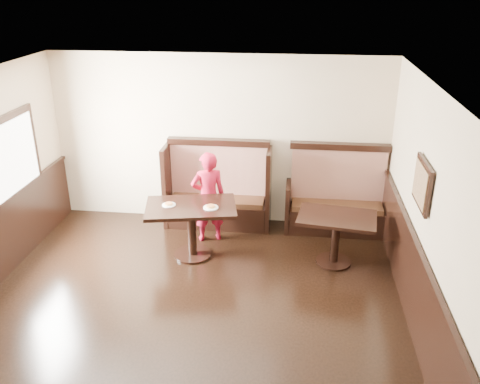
% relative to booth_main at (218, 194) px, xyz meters
% --- Properties ---
extents(ground, '(7.00, 7.00, 0.00)m').
position_rel_booth_main_xyz_m(ground, '(0.00, -3.30, -0.53)').
color(ground, black).
rests_on(ground, ground).
extents(room_shell, '(7.00, 7.00, 7.00)m').
position_rel_booth_main_xyz_m(room_shell, '(-0.30, -3.01, 0.14)').
color(room_shell, '#C8B591').
rests_on(room_shell, ground).
extents(booth_main, '(1.75, 0.72, 1.45)m').
position_rel_booth_main_xyz_m(booth_main, '(0.00, 0.00, 0.00)').
color(booth_main, black).
rests_on(booth_main, ground).
extents(booth_neighbor, '(1.65, 0.72, 1.45)m').
position_rel_booth_main_xyz_m(booth_neighbor, '(1.95, -0.00, -0.05)').
color(booth_neighbor, black).
rests_on(booth_neighbor, ground).
extents(table_main, '(1.43, 1.05, 0.83)m').
position_rel_booth_main_xyz_m(table_main, '(-0.22, -1.12, 0.11)').
color(table_main, black).
rests_on(table_main, ground).
extents(table_neighbor, '(1.18, 0.86, 0.76)m').
position_rel_booth_main_xyz_m(table_neighbor, '(1.88, -1.09, 0.04)').
color(table_neighbor, black).
rests_on(table_neighbor, ground).
extents(child, '(0.62, 0.51, 1.46)m').
position_rel_booth_main_xyz_m(child, '(-0.06, -0.58, 0.21)').
color(child, '#A6112B').
rests_on(child, ground).
extents(pizza_plate_left, '(0.20, 0.20, 0.04)m').
position_rel_booth_main_xyz_m(pizza_plate_left, '(-0.54, -1.14, 0.31)').
color(pizza_plate_left, white).
rests_on(pizza_plate_left, table_main).
extents(pizza_plate_right, '(0.22, 0.22, 0.04)m').
position_rel_booth_main_xyz_m(pizza_plate_right, '(0.08, -1.16, 0.31)').
color(pizza_plate_right, white).
rests_on(pizza_plate_right, table_main).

